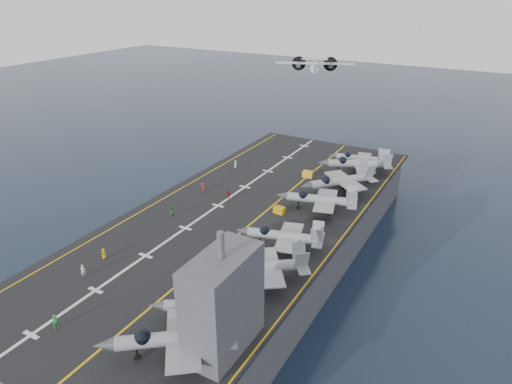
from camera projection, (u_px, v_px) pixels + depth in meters
The scene contains 27 objects.
ground at pixel (246, 261), 87.68m from camera, with size 500.00×500.00×0.00m, color #142135.
hull at pixel (246, 238), 85.59m from camera, with size 36.00×90.00×10.00m, color #56595E.
flight_deck at pixel (245, 214), 83.43m from camera, with size 38.00×92.00×0.40m, color black.
foul_line at pixel (260, 216), 82.00m from camera, with size 0.35×90.00×0.02m, color gold.
landing_centerline at pixel (218, 206), 86.02m from camera, with size 0.50×90.00×0.02m, color silver.
deck_edge_port at pixel (172, 194), 90.94m from camera, with size 0.25×90.00×0.02m, color gold.
deck_edge_stbd at pixel (342, 238), 75.07m from camera, with size 0.25×90.00×0.02m, color gold.
island_superstructure at pixel (223, 292), 49.77m from camera, with size 5.00×10.00×15.00m, color #56595E, non-canonical shape.
fighter_jet_0 at pixel (175, 337), 50.28m from camera, with size 18.64×17.74×5.40m, color #8F959D, non-canonical shape.
fighter_jet_1 at pixel (209, 304), 56.01m from camera, with size 15.95×14.34×4.62m, color gray, non-canonical shape.
fighter_jet_2 at pixel (262, 266), 63.09m from camera, with size 17.96×16.87×5.19m, color #99A3AA, non-canonical shape.
fighter_jet_3 at pixel (284, 235), 71.12m from camera, with size 16.06×12.82×4.88m, color gray, non-canonical shape.
fighter_jet_5 at pixel (321, 199), 82.81m from camera, with size 17.01×13.53×5.17m, color gray, non-canonical shape.
fighter_jet_6 at pixel (341, 180), 90.18m from camera, with size 18.51×19.12×5.56m, color gray, non-canonical shape.
fighter_jet_7 at pixel (359, 163), 98.90m from camera, with size 18.85×16.38×5.50m, color #8E949B, non-canonical shape.
fighter_jet_8 at pixel (360, 158), 103.36m from camera, with size 14.25×11.02×4.42m, color #A0A8B1, non-canonical shape.
tow_cart_a at pixel (221, 263), 67.39m from camera, with size 2.22×1.75×1.17m, color gold, non-canonical shape.
tow_cart_b at pixel (279, 210), 83.02m from camera, with size 2.12×1.49×1.20m, color #CB950B, non-canonical shape.
tow_cart_c at pixel (308, 174), 98.51m from camera, with size 2.36×1.69×1.32m, color gold, non-canonical shape.
crew_0 at pixel (104, 254), 69.20m from camera, with size 0.78×1.08×1.68m, color gold.
crew_1 at pixel (83, 271), 64.90m from camera, with size 1.32×1.38×1.92m, color silver.
crew_2 at pixel (171, 212), 81.95m from camera, with size 0.94×1.16×1.67m, color #268232.
crew_3 at pixel (203, 187), 91.50m from camera, with size 1.35×1.29×1.88m, color #B21919.
crew_4 at pixel (228, 195), 88.35m from camera, with size 1.31×1.12×1.85m, color #A51523.
crew_5 at pixel (236, 164), 103.54m from camera, with size 0.85×1.12×1.68m, color silver.
crew_6 at pixel (56, 322), 55.08m from camera, with size 1.19×1.38×1.95m, color green.
transport_plane at pixel (314, 68), 125.27m from camera, with size 25.38×21.60×5.07m, color silver, non-canonical shape.
Camera 1 is at (38.19, -63.64, 48.56)m, focal length 32.00 mm.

